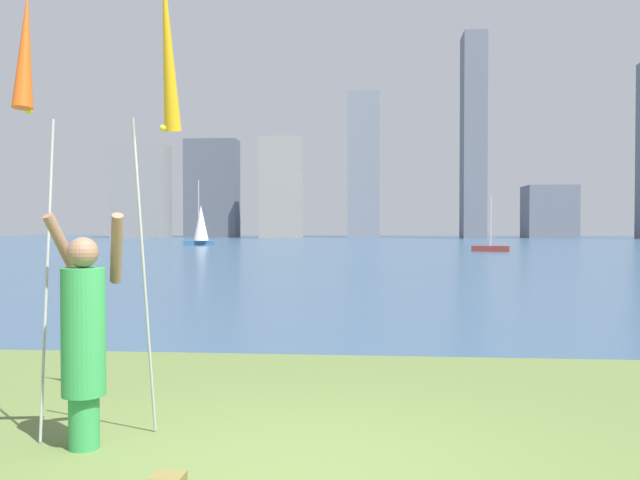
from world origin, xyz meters
The scene contains 12 objects.
ground centered at (0.00, 50.95, -0.06)m, with size 120.00×138.00×0.12m.
person centered at (-1.75, 0.41, 0.93)m, with size 0.69×0.51×1.88m.
kite_flag_left centered at (-2.17, 0.34, 3.06)m, with size 0.16×0.60×3.65m.
kite_flag_right centered at (-1.34, 1.28, 3.36)m, with size 0.16×1.15×4.21m.
sailboat_0 centered at (7.88, 42.66, 0.24)m, with size 2.57×1.42×3.75m.
sailboat_1 centered at (-15.13, 54.79, 1.78)m, with size 2.71×1.60×5.69m.
skyline_tower_0 centered at (-33.02, 90.31, 6.48)m, with size 7.39×4.68×12.95m.
skyline_tower_1 centered at (-23.87, 94.39, 7.04)m, with size 7.53×3.77×14.08m.
skyline_tower_2 centered at (-13.13, 89.82, 6.88)m, with size 5.64×3.53×13.77m.
skyline_tower_3 centered at (-1.99, 95.05, 10.26)m, with size 4.50×4.21×20.53m.
skyline_tower_4 centered at (12.74, 89.85, 13.53)m, with size 3.02×5.26×27.07m.
skyline_tower_5 centered at (23.63, 93.93, 3.58)m, with size 6.65×6.46×7.16m.
Camera 1 is at (0.61, -4.94, 1.79)m, focal length 39.25 mm.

